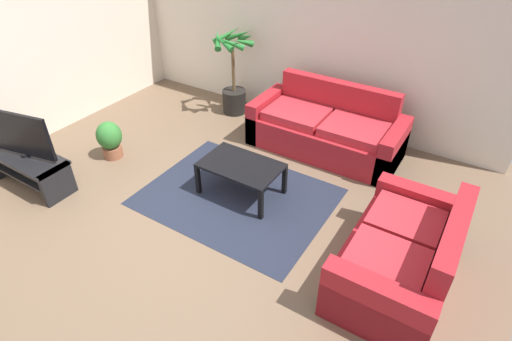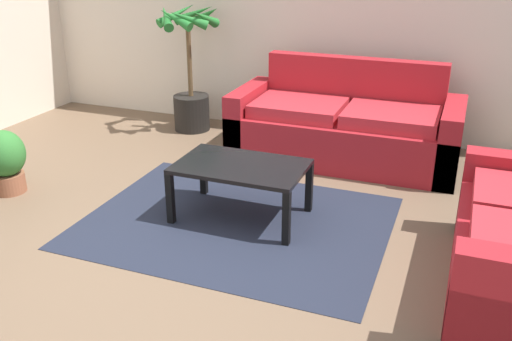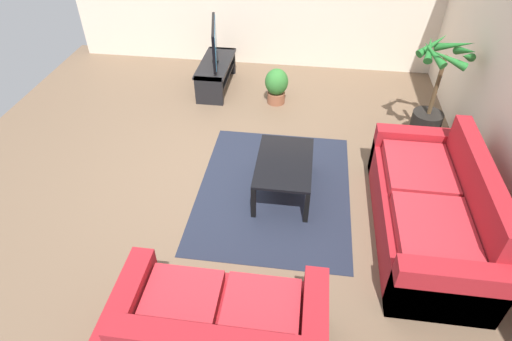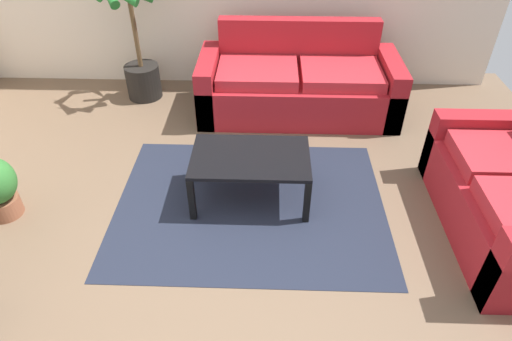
% 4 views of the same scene
% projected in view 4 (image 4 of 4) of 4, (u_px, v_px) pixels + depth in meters
% --- Properties ---
extents(ground_plane, '(6.60, 6.60, 0.00)m').
position_uv_depth(ground_plane, '(206.00, 272.00, 3.09)').
color(ground_plane, brown).
extents(couch_main, '(2.07, 0.90, 0.90)m').
position_uv_depth(couch_main, '(298.00, 85.00, 4.69)').
color(couch_main, maroon).
rests_on(couch_main, ground).
extents(coffee_table, '(0.94, 0.60, 0.43)m').
position_uv_depth(coffee_table, '(251.00, 161.00, 3.50)').
color(coffee_table, black).
rests_on(coffee_table, ground).
extents(area_rug, '(2.20, 1.70, 0.01)m').
position_uv_depth(area_rug, '(250.00, 204.00, 3.64)').
color(area_rug, '#1E2333').
rests_on(area_rug, ground).
extents(potted_palm, '(0.70, 0.69, 1.34)m').
position_uv_depth(potted_palm, '(138.00, 51.00, 4.80)').
color(potted_palm, black).
rests_on(potted_palm, ground).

